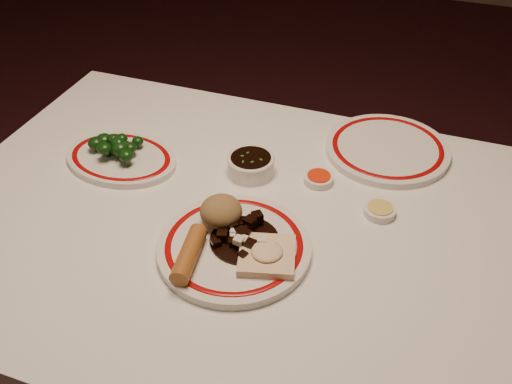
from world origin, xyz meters
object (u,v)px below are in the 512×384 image
object	(u,v)px
main_plate	(234,247)
fried_wonton	(267,254)
spring_roll	(189,254)
stirfry_heap	(243,236)
broccoli_plate	(121,158)
dining_table	(229,249)
rice_mound	(221,211)
soy_bowl	(251,165)
broccoli_pile	(117,146)

from	to	relation	value
main_plate	fried_wonton	size ratio (longest dim) A/B	3.06
spring_roll	stirfry_heap	world-z (taller)	spring_roll
stirfry_heap	broccoli_plate	distance (m)	0.39
dining_table	main_plate	size ratio (longest dim) A/B	3.20
broccoli_plate	fried_wonton	bearing A→B (deg)	-25.12
rice_mound	stirfry_heap	distance (m)	0.07
fried_wonton	soy_bowl	xyz separation A→B (m)	(-0.12, 0.25, -0.01)
fried_wonton	broccoli_pile	bearing A→B (deg)	155.03
rice_mound	broccoli_pile	distance (m)	0.33
fried_wonton	soy_bowl	size ratio (longest dim) A/B	1.20
main_plate	broccoli_pile	size ratio (longest dim) A/B	2.97
main_plate	soy_bowl	bearing A→B (deg)	102.76
fried_wonton	stirfry_heap	bearing A→B (deg)	152.17
stirfry_heap	dining_table	bearing A→B (deg)	129.38
spring_roll	stirfry_heap	bearing A→B (deg)	40.97
dining_table	broccoli_pile	distance (m)	0.34
rice_mound	broccoli_plate	distance (m)	0.33
main_plate	broccoli_pile	bearing A→B (deg)	152.78
spring_roll	broccoli_pile	size ratio (longest dim) A/B	1.00
broccoli_plate	stirfry_heap	bearing A→B (deg)	-24.66
broccoli_plate	soy_bowl	world-z (taller)	soy_bowl
dining_table	spring_roll	xyz separation A→B (m)	(-0.01, -0.15, 0.13)
dining_table	broccoli_plate	bearing A→B (deg)	163.00
stirfry_heap	spring_roll	bearing A→B (deg)	-130.70
broccoli_pile	stirfry_heap	bearing A→B (deg)	-24.50
rice_mound	soy_bowl	distance (m)	0.19
fried_wonton	broccoli_pile	xyz separation A→B (m)	(-0.42, 0.19, 0.01)
main_plate	soy_bowl	size ratio (longest dim) A/B	3.67
fried_wonton	broccoli_plate	distance (m)	0.45
dining_table	soy_bowl	world-z (taller)	soy_bowl
broccoli_pile	soy_bowl	xyz separation A→B (m)	(0.30, 0.06, -0.02)
fried_wonton	broccoli_pile	world-z (taller)	broccoli_pile
spring_roll	broccoli_plate	world-z (taller)	spring_roll
rice_mound	fried_wonton	size ratio (longest dim) A/B	0.66
spring_roll	broccoli_plate	distance (m)	0.38
dining_table	spring_roll	world-z (taller)	spring_roll
main_plate	fried_wonton	world-z (taller)	fried_wonton
rice_mound	spring_roll	size ratio (longest dim) A/B	0.64
spring_roll	soy_bowl	bearing A→B (deg)	80.69
dining_table	broccoli_pile	world-z (taller)	broccoli_pile
broccoli_plate	broccoli_pile	xyz separation A→B (m)	(-0.01, 0.00, 0.03)
rice_mound	fried_wonton	bearing A→B (deg)	-28.52
main_plate	stirfry_heap	size ratio (longest dim) A/B	2.87
broccoli_plate	main_plate	bearing A→B (deg)	-27.43
soy_bowl	rice_mound	bearing A→B (deg)	-87.08
main_plate	rice_mound	bearing A→B (deg)	133.53
spring_roll	broccoli_pile	bearing A→B (deg)	131.34
main_plate	fried_wonton	xyz separation A→B (m)	(0.07, -0.02, 0.02)
stirfry_heap	rice_mound	bearing A→B (deg)	150.78
broccoli_plate	broccoli_pile	world-z (taller)	broccoli_pile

